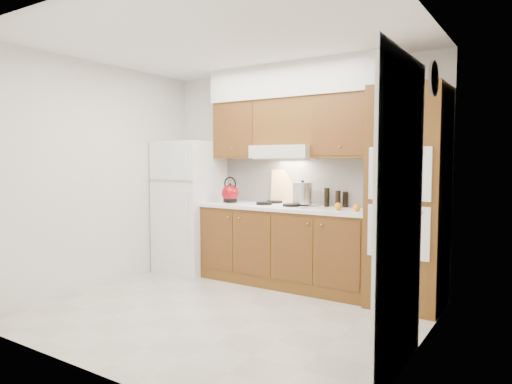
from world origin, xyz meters
The scene contains 26 objects.
floor centered at (0.00, 0.00, 0.00)m, with size 3.60×3.60×0.00m, color #BAB2A3.
ceiling centered at (0.00, 0.00, 2.60)m, with size 3.60×3.60×0.00m, color white.
wall_back centered at (0.00, 1.50, 1.30)m, with size 3.60×0.02×2.60m, color silver.
wall_left centered at (-1.80, 0.00, 1.30)m, with size 0.02×3.00×2.60m, color silver.
wall_right centered at (1.80, 0.00, 1.30)m, with size 0.02×3.00×2.60m, color silver.
fridge centered at (-1.41, 1.14, 0.86)m, with size 0.75×0.72×1.72m, color white.
base_cabinets centered at (0.02, 1.20, 0.45)m, with size 2.11×0.60×0.90m, color brown.
countertop centered at (0.03, 1.19, 0.92)m, with size 2.13×0.62×0.04m, color white.
backsplash centered at (0.02, 1.49, 1.22)m, with size 2.11×0.03×0.56m, color white.
oven_cabinet centered at (1.44, 1.18, 1.10)m, with size 0.70×0.65×2.20m, color brown.
upper_cab_left centered at (-0.71, 1.33, 1.85)m, with size 0.63×0.33×0.70m, color brown.
upper_cab_right centered at (0.72, 1.33, 1.85)m, with size 0.73×0.33×0.70m, color brown.
range_hood centered at (-0.02, 1.27, 1.57)m, with size 0.75×0.45×0.15m, color silver.
upper_cab_over_hood centered at (-0.02, 1.33, 1.92)m, with size 0.75×0.33×0.55m, color brown.
soffit centered at (0.03, 1.32, 2.40)m, with size 2.13×0.36×0.40m, color silver.
cooktop centered at (-0.02, 1.21, 0.95)m, with size 0.74×0.50×0.01m, color white.
doorway centered at (1.79, -0.35, 1.05)m, with size 0.02×0.90×2.10m, color black.
wall_clock centered at (1.79, 0.55, 2.15)m, with size 0.30×0.30×0.02m, color #3F3833.
kettle centered at (-0.77, 1.17, 1.06)m, with size 0.22×0.22×0.22m, color maroon.
cutting_board centered at (-0.13, 1.44, 1.14)m, with size 0.33×0.02×0.44m, color tan.
stock_pot centered at (0.22, 1.26, 1.09)m, with size 0.23×0.23×0.24m, color silver.
condiment_a centered at (0.47, 1.38, 1.05)m, with size 0.06×0.06×0.22m, color black.
condiment_b centered at (0.62, 1.33, 1.04)m, with size 0.06×0.06×0.19m, color black.
condiment_c centered at (0.66, 1.45, 1.03)m, with size 0.06×0.06×0.18m, color black.
orange_near centered at (0.93, 1.11, 0.98)m, with size 0.08×0.08×0.08m, color orange.
orange_far centered at (0.72, 1.11, 0.98)m, with size 0.08×0.08×0.08m, color orange.
Camera 1 is at (2.63, -3.46, 1.48)m, focal length 32.00 mm.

